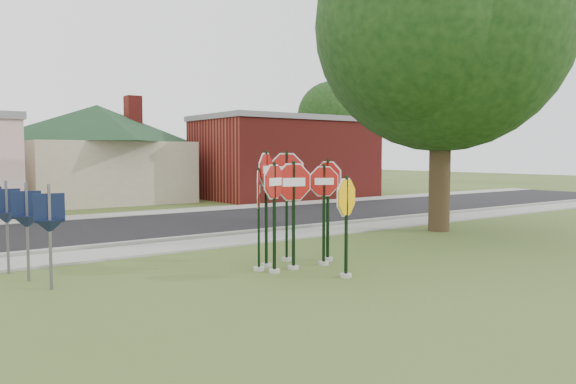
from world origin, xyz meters
TOP-DOWN VIEW (x-y plane):
  - ground at (0.00, 0.00)m, footprint 120.00×120.00m
  - sidewalk_near at (0.00, 5.50)m, footprint 60.00×1.60m
  - road at (0.00, 10.00)m, footprint 60.00×7.00m
  - sidewalk_far at (0.00, 14.30)m, footprint 60.00×1.60m
  - curb at (0.00, 6.50)m, footprint 60.00×0.20m
  - stop_sign_center at (-0.18, 1.31)m, footprint 1.14×0.29m
  - stop_sign_yellow at (0.21, 0.00)m, footprint 1.03×0.42m
  - stop_sign_left at (-0.73, 1.25)m, footprint 0.97×0.42m
  - stop_sign_right at (0.67, 1.28)m, footprint 0.89×0.42m
  - stop_sign_back_right at (0.28, 2.19)m, footprint 0.97×0.63m
  - stop_sign_back_left at (-0.53, 1.87)m, footprint 0.89×0.60m
  - stop_sign_far_right at (1.09, 1.63)m, footprint 0.31×0.96m
  - stop_sign_far_left at (-0.88, 1.64)m, footprint 0.68×0.96m
  - route_sign_row at (-5.40, 4.50)m, footprint 1.43×4.63m
  - building_house at (2.00, 22.00)m, footprint 11.60×11.60m
  - building_brick at (12.00, 18.50)m, footprint 10.20×6.20m
  - oak_tree at (7.50, 3.50)m, footprint 11.97×11.37m
  - bg_tree_right at (22.00, 26.00)m, footprint 5.60×5.60m

SIDE VIEW (x-z plane):
  - ground at x=0.00m, z-range 0.00..0.00m
  - road at x=0.00m, z-range 0.00..0.04m
  - sidewalk_near at x=0.00m, z-range 0.00..0.06m
  - sidewalk_far at x=0.00m, z-range 0.00..0.06m
  - curb at x=0.00m, z-range 0.00..0.14m
  - route_sign_row at x=-5.40m, z-range 0.22..2.22m
  - stop_sign_yellow at x=0.21m, z-range 0.22..2.45m
  - stop_sign_far_left at x=-0.88m, z-range 0.27..2.65m
  - stop_sign_right at x=0.67m, z-range 0.26..2.68m
  - stop_sign_left at x=-0.73m, z-range 0.29..2.78m
  - stop_sign_far_right at x=1.09m, z-range 0.28..2.82m
  - stop_sign_center at x=-0.18m, z-range 0.31..2.84m
  - stop_sign_back_left at x=-0.53m, z-range 0.34..3.08m
  - stop_sign_back_right at x=0.28m, z-range 0.37..3.11m
  - building_brick at x=12.00m, z-range 0.03..4.78m
  - building_house at x=2.00m, z-range 0.55..6.75m
  - bg_tree_right at x=22.00m, z-range 1.38..9.78m
  - oak_tree at x=7.50m, z-range 1.31..12.32m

